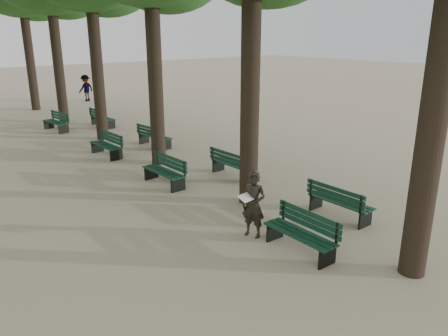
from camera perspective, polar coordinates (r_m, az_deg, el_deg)
ground at (r=9.83m, az=8.45°, el=-11.49°), size 120.00×120.00×0.00m
bench_left_0 at (r=9.97m, az=9.85°, el=-9.37°), size 0.60×1.81×0.92m
bench_left_1 at (r=14.09m, az=-7.83°, el=-1.15°), size 0.62×1.81×0.92m
bench_left_2 at (r=17.80m, az=-15.11°, el=2.35°), size 0.66×1.83×0.92m
bench_left_3 at (r=23.15m, az=-21.10°, el=5.19°), size 0.80×1.86×0.92m
bench_right_0 at (r=11.95m, az=14.88°, el=-5.05°), size 0.59×1.81×0.92m
bench_right_1 at (r=14.77m, az=1.19°, el=-0.11°), size 0.60×1.81×0.92m
bench_right_2 at (r=18.90m, az=-9.01°, el=3.60°), size 0.77×1.85×0.92m
bench_right_3 at (r=23.51m, az=-15.52°, el=5.89°), size 0.68×1.83×0.92m
man_with_map at (r=10.36m, az=3.89°, el=-4.78°), size 0.70×0.73×1.63m
pedestrian_b at (r=32.56m, az=-17.60°, el=9.92°), size 1.23×0.71×1.82m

